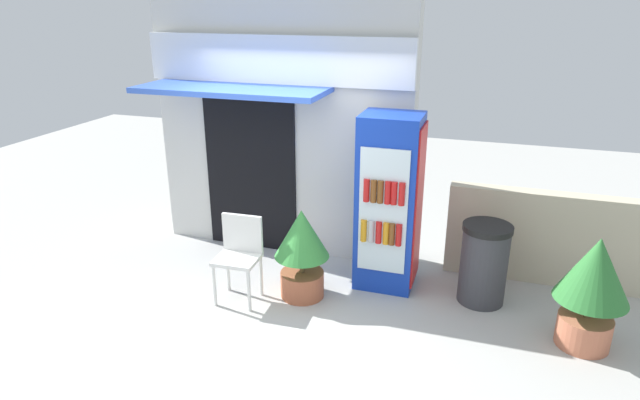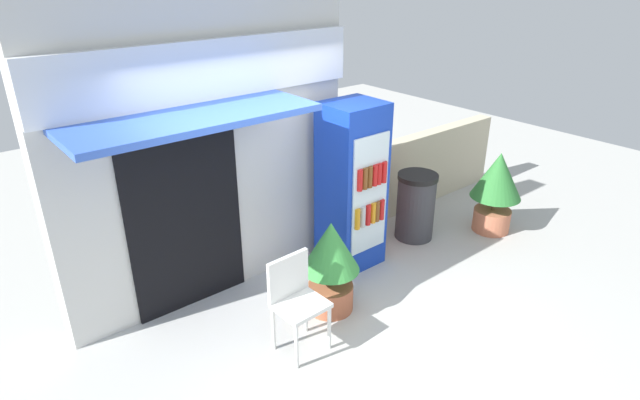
{
  "view_description": "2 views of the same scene",
  "coord_description": "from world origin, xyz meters",
  "px_view_note": "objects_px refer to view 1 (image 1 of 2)",
  "views": [
    {
      "loc": [
        2.08,
        -4.46,
        3.04
      ],
      "look_at": [
        0.44,
        0.58,
        1.06
      ],
      "focal_mm": 30.54,
      "sensor_mm": 36.0,
      "label": 1
    },
    {
      "loc": [
        -2.62,
        -2.97,
        3.29
      ],
      "look_at": [
        0.3,
        0.59,
        1.17
      ],
      "focal_mm": 29.36,
      "sensor_mm": 36.0,
      "label": 2
    }
  ],
  "objects_px": {
    "drink_cooler": "(389,203)",
    "potted_plant_near_shop": "(302,247)",
    "plastic_chair": "(240,251)",
    "trash_bin": "(484,263)",
    "potted_plant_curbside": "(593,283)"
  },
  "relations": [
    {
      "from": "trash_bin",
      "to": "drink_cooler",
      "type": "bearing_deg",
      "value": 175.82
    },
    {
      "from": "plastic_chair",
      "to": "trash_bin",
      "type": "relative_size",
      "value": 1.05
    },
    {
      "from": "drink_cooler",
      "to": "potted_plant_curbside",
      "type": "relative_size",
      "value": 1.77
    },
    {
      "from": "potted_plant_near_shop",
      "to": "trash_bin",
      "type": "height_order",
      "value": "potted_plant_near_shop"
    },
    {
      "from": "drink_cooler",
      "to": "potted_plant_near_shop",
      "type": "relative_size",
      "value": 1.94
    },
    {
      "from": "drink_cooler",
      "to": "potted_plant_near_shop",
      "type": "height_order",
      "value": "drink_cooler"
    },
    {
      "from": "potted_plant_near_shop",
      "to": "potted_plant_curbside",
      "type": "relative_size",
      "value": 0.91
    },
    {
      "from": "plastic_chair",
      "to": "trash_bin",
      "type": "height_order",
      "value": "plastic_chair"
    },
    {
      "from": "drink_cooler",
      "to": "trash_bin",
      "type": "height_order",
      "value": "drink_cooler"
    },
    {
      "from": "plastic_chair",
      "to": "potted_plant_curbside",
      "type": "bearing_deg",
      "value": 3.17
    },
    {
      "from": "plastic_chair",
      "to": "potted_plant_near_shop",
      "type": "distance_m",
      "value": 0.65
    },
    {
      "from": "potted_plant_near_shop",
      "to": "potted_plant_curbside",
      "type": "xyz_separation_m",
      "value": [
        2.78,
        -0.04,
        0.07
      ]
    },
    {
      "from": "plastic_chair",
      "to": "drink_cooler",
      "type": "bearing_deg",
      "value": 29.3
    },
    {
      "from": "drink_cooler",
      "to": "trash_bin",
      "type": "xyz_separation_m",
      "value": [
        1.04,
        -0.08,
        -0.53
      ]
    },
    {
      "from": "potted_plant_near_shop",
      "to": "potted_plant_curbside",
      "type": "height_order",
      "value": "potted_plant_curbside"
    }
  ]
}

